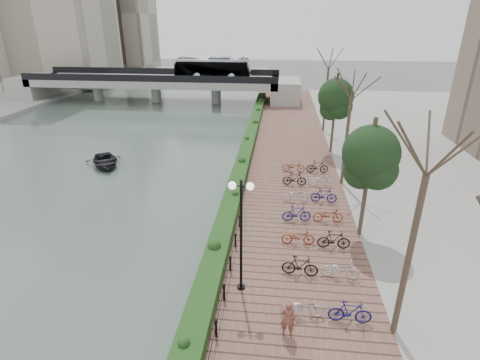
# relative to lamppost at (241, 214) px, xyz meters

# --- Properties ---
(river_water) EXTENTS (30.00, 130.00, 0.02)m
(river_water) POSITION_rel_lamppost_xyz_m (-17.02, 21.17, -4.18)
(river_water) COLOR #4E6258
(river_water) RESTS_ON ground
(promenade) EXTENTS (8.00, 75.00, 0.50)m
(promenade) POSITION_rel_lamppost_xyz_m (1.98, 13.67, -3.94)
(promenade) COLOR brown
(promenade) RESTS_ON ground
(hedge) EXTENTS (1.10, 56.00, 0.60)m
(hedge) POSITION_rel_lamppost_xyz_m (-1.42, 16.17, -3.39)
(hedge) COLOR #193D16
(hedge) RESTS_ON promenade
(chain_fence) EXTENTS (0.10, 14.10, 0.70)m
(chain_fence) POSITION_rel_lamppost_xyz_m (-0.62, -1.83, -3.34)
(chain_fence) COLOR black
(chain_fence) RESTS_ON promenade
(lamppost) EXTENTS (1.02, 0.32, 5.15)m
(lamppost) POSITION_rel_lamppost_xyz_m (0.00, 0.00, 0.00)
(lamppost) COLOR black
(lamppost) RESTS_ON promenade
(pedestrian) EXTENTS (0.58, 0.40, 1.54)m
(pedestrian) POSITION_rel_lamppost_xyz_m (1.98, -2.44, -2.92)
(pedestrian) COLOR brown
(pedestrian) RESTS_ON promenade
(bicycle_parking) EXTENTS (2.40, 17.32, 1.00)m
(bicycle_parking) POSITION_rel_lamppost_xyz_m (3.47, 6.26, -3.21)
(bicycle_parking) COLOR #B7B9BD
(bicycle_parking) RESTS_ON promenade
(street_trees) EXTENTS (3.20, 37.12, 6.80)m
(street_trees) POSITION_rel_lamppost_xyz_m (5.98, 8.85, -0.50)
(street_trees) COLOR #362C20
(street_trees) RESTS_ON promenade
(bridge) EXTENTS (36.00, 10.77, 6.50)m
(bridge) POSITION_rel_lamppost_xyz_m (-15.24, 41.17, -0.82)
(bridge) COLOR #979692
(bridge) RESTS_ON ground
(boat) EXTENTS (4.66, 5.07, 0.86)m
(boat) POSITION_rel_lamppost_xyz_m (-12.96, 14.67, -3.74)
(boat) COLOR black
(boat) RESTS_ON river_water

